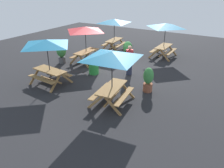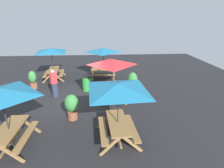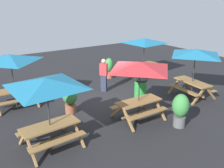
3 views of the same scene
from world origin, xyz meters
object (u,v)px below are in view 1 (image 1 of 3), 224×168
at_px(picnic_table_1, 112,59).
at_px(potted_plant_0, 148,79).
at_px(potted_plant_2, 61,52).
at_px(trash_bin_green, 94,65).
at_px(potted_plant_1, 127,49).
at_px(picnic_table_4, 114,23).
at_px(picnic_table_0, 85,32).
at_px(picnic_table_3, 166,28).
at_px(person_standing, 129,60).
at_px(picnic_table_2, 47,46).

distance_m(picnic_table_1, potted_plant_0, 2.45).
height_order(potted_plant_0, potted_plant_2, potted_plant_2).
height_order(trash_bin_green, potted_plant_1, potted_plant_1).
xyz_separation_m(picnic_table_1, trash_bin_green, (-2.34, -2.60, -1.49)).
xyz_separation_m(picnic_table_4, potted_plant_0, (5.36, 4.97, -1.37)).
bearing_deg(picnic_table_0, trash_bin_green, 48.26).
distance_m(picnic_table_3, picnic_table_4, 3.84).
distance_m(picnic_table_1, potted_plant_2, 6.21).
bearing_deg(picnic_table_1, trash_bin_green, -138.60).
height_order(picnic_table_0, person_standing, picnic_table_0).
xyz_separation_m(picnic_table_0, picnic_table_2, (3.57, 0.40, 0.00)).
xyz_separation_m(picnic_table_2, potted_plant_0, (-1.74, 4.59, -1.37)).
relative_size(picnic_table_2, trash_bin_green, 2.38).
height_order(potted_plant_2, person_standing, person_standing).
relative_size(picnic_table_0, potted_plant_2, 1.84).
relative_size(trash_bin_green, potted_plant_0, 0.82).
height_order(picnic_table_1, potted_plant_2, picnic_table_1).
xyz_separation_m(picnic_table_3, picnic_table_4, (0.18, -3.84, 0.00)).
distance_m(picnic_table_0, picnic_table_3, 5.35).
relative_size(trash_bin_green, person_standing, 0.59).
bearing_deg(picnic_table_3, picnic_table_4, -86.23).
bearing_deg(picnic_table_4, picnic_table_3, 88.81).
height_order(picnic_table_1, potted_plant_1, picnic_table_1).
relative_size(picnic_table_2, person_standing, 1.40).
xyz_separation_m(trash_bin_green, potted_plant_1, (-3.32, 0.44, 0.19)).
bearing_deg(picnic_table_1, potted_plant_0, 147.63).
height_order(trash_bin_green, person_standing, person_standing).
height_order(picnic_table_0, potted_plant_0, picnic_table_0).
bearing_deg(picnic_table_3, trash_bin_green, -24.04).
bearing_deg(trash_bin_green, picnic_table_1, 47.95).
relative_size(trash_bin_green, potted_plant_1, 0.82).
bearing_deg(potted_plant_2, trash_bin_green, 80.95).
relative_size(picnic_table_3, potted_plant_0, 1.96).
xyz_separation_m(picnic_table_4, trash_bin_green, (4.85, 1.48, -1.49)).
bearing_deg(potted_plant_2, picnic_table_1, 62.68).
height_order(picnic_table_4, potted_plant_2, picnic_table_4).
bearing_deg(picnic_table_2, picnic_table_0, 101.15).
xyz_separation_m(potted_plant_1, person_standing, (2.43, 1.35, 0.20)).
xyz_separation_m(picnic_table_3, potted_plant_1, (1.71, -1.92, -1.31)).
bearing_deg(picnic_table_1, picnic_table_0, -138.40).
distance_m(picnic_table_2, potted_plant_0, 5.09).
distance_m(picnic_table_0, trash_bin_green, 2.50).
height_order(picnic_table_4, trash_bin_green, picnic_table_4).
height_order(picnic_table_1, person_standing, picnic_table_1).
xyz_separation_m(picnic_table_1, picnic_table_2, (-0.10, -3.70, 0.00)).
distance_m(picnic_table_2, trash_bin_green, 2.91).
bearing_deg(picnic_table_3, potted_plant_0, 12.56).
bearing_deg(potted_plant_2, picnic_table_2, 32.31).
height_order(potted_plant_1, potted_plant_2, potted_plant_2).
xyz_separation_m(picnic_table_3, potted_plant_2, (4.59, -5.16, -1.28)).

